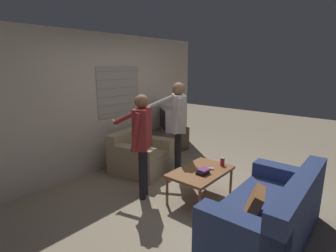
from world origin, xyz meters
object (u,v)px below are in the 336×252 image
Objects in this scene: spare_remote at (210,169)px; soda_can at (222,162)px; tv at (167,119)px; armchair_beige at (140,156)px; person_left_standing at (142,134)px; coffee_table at (201,173)px; couch_blue at (270,215)px; person_right_standing at (178,118)px; book_stack at (203,171)px.

soda_can is at bearing -47.90° from spare_remote.
tv is at bearing 63.61° from soda_can.
armchair_beige is 0.71× the size of person_left_standing.
coffee_table is 1.05m from person_left_standing.
soda_can is (-0.96, -1.94, -0.27)m from tv.
person_left_standing reaches higher than couch_blue.
tv is at bearing 3.72° from person_right_standing.
person_right_standing reaches higher than book_stack.
person_left_standing is at bearing 135.68° from soda_can.
spare_remote is (-1.22, -1.87, -0.32)m from tv.
person_left_standing is at bearing -22.54° from tv.
tv reaches higher than book_stack.
coffee_table is at bearing 0.35° from tv.
tv is 2.14m from person_left_standing.
person_right_standing reaches higher than spare_remote.
couch_blue reaches higher than armchair_beige.
soda_can reaches higher than spare_remote.
spare_remote is at bearing 164.55° from soda_can.
person_right_standing is (0.74, 1.91, 0.76)m from couch_blue.
armchair_beige is 1.24m from person_left_standing.
coffee_table is at bearing 114.24° from spare_remote.
person_right_standing reaches higher than armchair_beige.
armchair_beige is 0.66× the size of person_right_standing.
person_right_standing reaches higher than person_left_standing.
coffee_table is 7.70× the size of soda_can.
armchair_beige is at bearing 79.06° from couch_blue.
coffee_table is at bearing 74.72° from couch_blue.
person_left_standing is 0.96m from person_right_standing.
armchair_beige is at bearing 17.40° from person_left_standing.
couch_blue is 14.07× the size of soda_can.
couch_blue is 1.17m from coffee_table.
couch_blue is 1.05× the size of person_right_standing.
couch_blue is at bearing -104.39° from coffee_table.
tv is at bearing 24.37° from spare_remote.
person_left_standing reaches higher than armchair_beige.
soda_can reaches higher than coffee_table.
coffee_table is 0.14m from book_stack.
tv is (1.63, 2.91, 0.47)m from couch_blue.
couch_blue is at bearing 8.00° from tv.
person_right_standing reaches higher than coffee_table.
tv is 5.06× the size of soda_can.
spare_remote is (-0.33, -0.86, -0.61)m from person_right_standing.
book_stack is at bearing -165.44° from person_right_standing.
soda_can is (0.67, 0.98, 0.20)m from couch_blue.
coffee_table is (-0.17, -1.48, 0.11)m from armchair_beige.
tv is (1.34, 1.79, 0.37)m from coffee_table.
book_stack is (-0.52, -0.88, -0.59)m from person_right_standing.
person_right_standing is at bearing 85.72° from soda_can.
person_right_standing reaches higher than tv.
tv is (1.17, 0.31, 0.49)m from armchair_beige.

